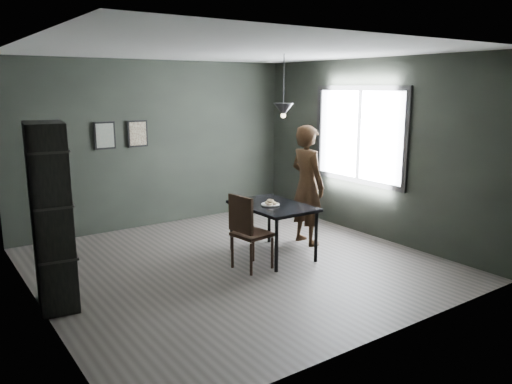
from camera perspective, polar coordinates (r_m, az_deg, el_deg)
ground at (r=6.86m, az=-2.18°, el=-8.21°), size 5.00×5.00×0.00m
back_wall at (r=8.70m, az=-11.25°, el=5.39°), size 5.00×0.10×2.80m
ceiling at (r=6.45m, az=-2.38°, el=15.82°), size 5.00×5.00×0.02m
window_assembly at (r=8.22m, az=11.69°, el=6.39°), size 0.04×1.96×1.56m
cafe_table at (r=6.99m, az=1.92°, el=-2.06°), size 0.80×1.20×0.75m
white_plate at (r=6.92m, az=1.65°, el=-1.49°), size 0.23×0.23×0.01m
donut_pile at (r=6.91m, az=1.65°, el=-1.23°), size 0.17×0.17×0.08m
woman at (r=7.56m, az=5.87°, el=0.79°), size 0.44×0.67×1.81m
wood_chair at (r=6.48m, az=-1.03°, el=-4.09°), size 0.49×0.49×1.01m
shelf_unit at (r=5.76m, az=-22.37°, el=-2.64°), size 0.47×0.72×2.01m
pendant_lamp at (r=7.02m, az=3.16°, el=9.39°), size 0.28×0.28×0.86m
framed_print_left at (r=8.33m, az=-16.91°, el=6.20°), size 0.34×0.04×0.44m
framed_print_right at (r=8.52m, az=-13.38°, el=6.51°), size 0.34×0.04×0.44m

